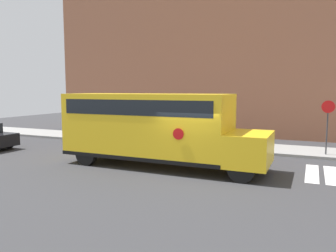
% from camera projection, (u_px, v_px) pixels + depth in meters
% --- Properties ---
extents(ground_plane, '(60.00, 60.00, 0.00)m').
position_uv_depth(ground_plane, '(193.00, 173.00, 13.26)').
color(ground_plane, '#333335').
extents(sidewalk_strip, '(44.00, 3.00, 0.15)m').
position_uv_depth(sidewalk_strip, '(230.00, 146.00, 19.15)').
color(sidewalk_strip, gray).
rests_on(sidewalk_strip, ground).
extents(building_backdrop, '(32.00, 4.00, 11.91)m').
position_uv_depth(building_backdrop, '(252.00, 55.00, 24.41)').
color(building_backdrop, '#935B42').
rests_on(building_backdrop, ground).
extents(school_bus, '(9.02, 2.57, 3.20)m').
position_uv_depth(school_bus, '(154.00, 125.00, 14.38)').
color(school_bus, yellow).
rests_on(school_bus, ground).
extents(stop_sign, '(0.62, 0.10, 2.85)m').
position_uv_depth(stop_sign, '(327.00, 121.00, 16.23)').
color(stop_sign, '#38383A').
rests_on(stop_sign, ground).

